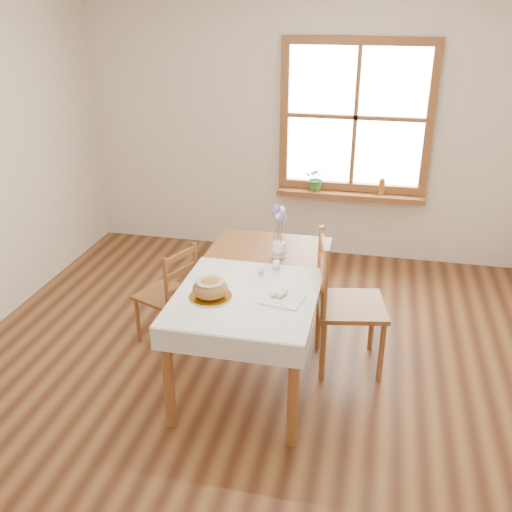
{
  "coord_description": "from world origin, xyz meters",
  "views": [
    {
      "loc": [
        0.76,
        -3.14,
        2.51
      ],
      "look_at": [
        0.0,
        0.3,
        0.9
      ],
      "focal_mm": 40.0,
      "sensor_mm": 36.0,
      "label": 1
    }
  ],
  "objects": [
    {
      "name": "ground",
      "position": [
        0.0,
        0.0,
        0.0
      ],
      "size": [
        5.0,
        5.0,
        0.0
      ],
      "primitive_type": "plane",
      "color": "brown",
      "rests_on": "ground"
    },
    {
      "name": "lavender_bouquet",
      "position": [
        0.09,
        0.63,
        1.02
      ],
      "size": [
        0.18,
        0.18,
        0.33
      ],
      "primitive_type": null,
      "color": "#6A579B",
      "rests_on": "flower_vase"
    },
    {
      "name": "dining_table",
      "position": [
        0.0,
        0.3,
        0.66
      ],
      "size": [
        0.9,
        1.6,
        0.75
      ],
      "color": "brown",
      "rests_on": "ground"
    },
    {
      "name": "chair_left",
      "position": [
        -0.77,
        0.51,
        0.41
      ],
      "size": [
        0.52,
        0.51,
        0.82
      ],
      "primitive_type": null,
      "rotation": [
        0.0,
        0.0,
        -1.95
      ],
      "color": "brown",
      "rests_on": "ground"
    },
    {
      "name": "pepper_shaker",
      "position": [
        0.13,
        0.36,
        0.81
      ],
      "size": [
        0.06,
        0.06,
        0.1
      ],
      "primitive_type": "cylinder",
      "rotation": [
        0.0,
        0.0,
        -0.14
      ],
      "color": "white",
      "rests_on": "table_linen"
    },
    {
      "name": "table_linen",
      "position": [
        0.0,
        -0.0,
        0.76
      ],
      "size": [
        0.91,
        0.99,
        0.01
      ],
      "primitive_type": "cube",
      "color": "white",
      "rests_on": "dining_table"
    },
    {
      "name": "chair_right",
      "position": [
        0.66,
        0.48,
        0.51
      ],
      "size": [
        0.58,
        0.56,
        1.02
      ],
      "primitive_type": null,
      "rotation": [
        0.0,
        0.0,
        1.76
      ],
      "color": "brown",
      "rests_on": "ground"
    },
    {
      "name": "salt_shaker",
      "position": [
        0.04,
        0.27,
        0.8
      ],
      "size": [
        0.05,
        0.05,
        0.08
      ],
      "primitive_type": "cylinder",
      "rotation": [
        0.0,
        0.0,
        -0.26
      ],
      "color": "white",
      "rests_on": "table_linen"
    },
    {
      "name": "egg_napkin",
      "position": [
        0.24,
        -0.02,
        0.77
      ],
      "size": [
        0.28,
        0.25,
        0.01
      ],
      "primitive_type": "cube",
      "rotation": [
        0.0,
        0.0,
        -0.17
      ],
      "color": "white",
      "rests_on": "table_linen"
    },
    {
      "name": "amber_bottle",
      "position": [
        0.81,
        2.4,
        0.8
      ],
      "size": [
        0.07,
        0.07,
        0.17
      ],
      "primitive_type": "cylinder",
      "rotation": [
        0.0,
        0.0,
        0.18
      ],
      "color": "#A5621E",
      "rests_on": "window_sill"
    },
    {
      "name": "room_walls",
      "position": [
        0.0,
        0.0,
        1.71
      ],
      "size": [
        4.6,
        5.1,
        2.65
      ],
      "color": "beige",
      "rests_on": "ground"
    },
    {
      "name": "window",
      "position": [
        0.5,
        2.47,
        1.45
      ],
      "size": [
        1.46,
        0.08,
        1.46
      ],
      "color": "brown",
      "rests_on": "ground"
    },
    {
      "name": "bread_plate",
      "position": [
        -0.21,
        -0.08,
        0.77
      ],
      "size": [
        0.27,
        0.27,
        0.01
      ],
      "primitive_type": "cylinder",
      "rotation": [
        0.0,
        0.0,
        -0.02
      ],
      "color": "white",
      "rests_on": "table_linen"
    },
    {
      "name": "potted_plant",
      "position": [
        0.16,
        2.4,
        0.81
      ],
      "size": [
        0.26,
        0.28,
        0.19
      ],
      "primitive_type": "imported",
      "rotation": [
        0.0,
        0.0,
        0.15
      ],
      "color": "#3D772F",
      "rests_on": "window_sill"
    },
    {
      "name": "bread_loaf",
      "position": [
        -0.21,
        -0.08,
        0.84
      ],
      "size": [
        0.23,
        0.23,
        0.13
      ],
      "primitive_type": "ellipsoid",
      "color": "olive",
      "rests_on": "bread_plate"
    },
    {
      "name": "window_sill",
      "position": [
        0.5,
        2.4,
        0.69
      ],
      "size": [
        1.46,
        0.2,
        0.05
      ],
      "color": "brown",
      "rests_on": "ground"
    },
    {
      "name": "flower_vase",
      "position": [
        0.09,
        0.63,
        0.8
      ],
      "size": [
        0.1,
        0.1,
        0.11
      ],
      "primitive_type": "cylinder",
      "rotation": [
        0.0,
        0.0,
        0.05
      ],
      "color": "white",
      "rests_on": "dining_table"
    },
    {
      "name": "eggs",
      "position": [
        0.24,
        -0.02,
        0.79
      ],
      "size": [
        0.22,
        0.2,
        0.04
      ],
      "primitive_type": null,
      "rotation": [
        0.0,
        0.0,
        -0.17
      ],
      "color": "white",
      "rests_on": "egg_napkin"
    }
  ]
}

